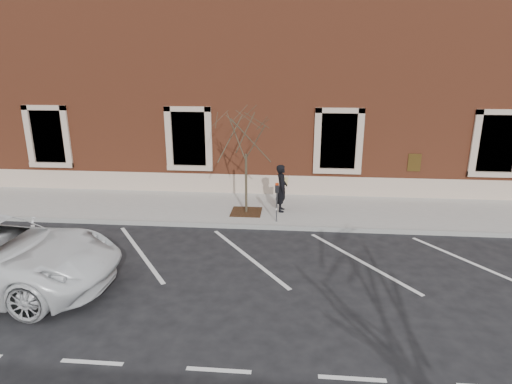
# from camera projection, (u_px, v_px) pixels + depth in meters

# --- Properties ---
(ground) EXTENTS (120.00, 120.00, 0.00)m
(ground) POSITION_uv_depth(u_px,v_px,m) (254.00, 228.00, 14.46)
(ground) COLOR #28282B
(ground) RESTS_ON ground
(sidewalk_near) EXTENTS (40.00, 3.50, 0.15)m
(sidewalk_near) POSITION_uv_depth(u_px,v_px,m) (259.00, 209.00, 16.11)
(sidewalk_near) COLOR #BDB8B1
(sidewalk_near) RESTS_ON ground
(curb_near) EXTENTS (40.00, 0.12, 0.15)m
(curb_near) POSITION_uv_depth(u_px,v_px,m) (254.00, 227.00, 14.39)
(curb_near) COLOR #9E9E99
(curb_near) RESTS_ON ground
(parking_stripes) EXTENTS (28.00, 4.40, 0.01)m
(parking_stripes) POSITION_uv_depth(u_px,v_px,m) (247.00, 256.00, 12.37)
(parking_stripes) COLOR silver
(parking_stripes) RESTS_ON ground
(building_civic) EXTENTS (40.00, 8.62, 8.00)m
(building_civic) POSITION_uv_depth(u_px,v_px,m) (269.00, 92.00, 20.67)
(building_civic) COLOR brown
(building_civic) RESTS_ON ground
(man) EXTENTS (0.42, 0.63, 1.73)m
(man) POSITION_uv_depth(u_px,v_px,m) (282.00, 188.00, 15.46)
(man) COLOR black
(man) RESTS_ON sidewalk_near
(parking_meter) EXTENTS (0.12, 0.10, 1.37)m
(parking_meter) POSITION_uv_depth(u_px,v_px,m) (277.00, 195.00, 14.36)
(parking_meter) COLOR #595B60
(parking_meter) RESTS_ON sidewalk_near
(tree_grate) EXTENTS (1.09, 1.09, 0.03)m
(tree_grate) POSITION_uv_depth(u_px,v_px,m) (246.00, 212.00, 15.55)
(tree_grate) COLOR #472716
(tree_grate) RESTS_ON sidewalk_near
(sapling) EXTENTS (2.36, 2.36, 3.93)m
(sapling) POSITION_uv_depth(u_px,v_px,m) (246.00, 137.00, 14.75)
(sapling) COLOR #443929
(sapling) RESTS_ON sidewalk_near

